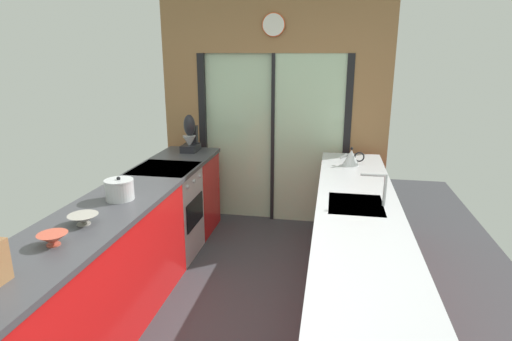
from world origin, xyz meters
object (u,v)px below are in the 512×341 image
mixing_bowl_near (53,239)px  stand_mixer (190,137)px  mixing_bowl_far (83,219)px  stock_pot (120,190)px  oven_range (167,212)px  kettle (351,157)px

mixing_bowl_near → stand_mixer: size_ratio=0.42×
mixing_bowl_near → mixing_bowl_far: bearing=90.0°
stand_mixer → stock_pot: 1.66m
oven_range → stand_mixer: (0.02, 0.74, 0.63)m
stock_pot → mixing_bowl_far: bearing=-90.0°
mixing_bowl_near → mixing_bowl_far: size_ratio=0.89×
oven_range → stand_mixer: stand_mixer is taller
mixing_bowl_far → stock_pot: size_ratio=0.90×
stock_pot → kettle: bearing=37.4°
stand_mixer → stock_pot: (-0.00, -1.66, -0.08)m
mixing_bowl_far → stock_pot: bearing=90.0°
mixing_bowl_near → stock_pot: bearing=90.0°
stock_pot → oven_range: bearing=91.1°
mixing_bowl_far → kettle: bearing=46.2°
oven_range → kettle: kettle is taller
kettle → oven_range: bearing=-166.2°
mixing_bowl_far → stand_mixer: stand_mixer is taller
mixing_bowl_far → stand_mixer: bearing=90.0°
oven_range → mixing_bowl_near: mixing_bowl_near is taller
oven_range → stock_pot: (0.02, -0.92, 0.54)m
mixing_bowl_near → oven_range: bearing=90.6°
mixing_bowl_near → kettle: size_ratio=0.71×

